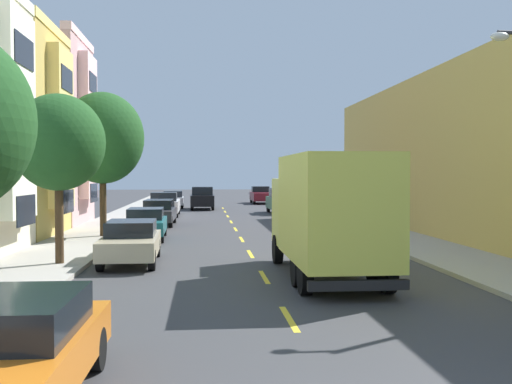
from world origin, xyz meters
TOP-DOWN VIEW (x-y plane):
  - ground_plane at (0.00, 30.00)m, footprint 160.00×160.00m
  - sidewalk_left at (-7.10, 28.00)m, footprint 3.20×120.00m
  - sidewalk_right at (7.10, 28.00)m, footprint 3.20×120.00m
  - lane_centerline_dashes at (0.00, 24.50)m, footprint 0.14×47.20m
  - street_tree_second at (-6.40, 14.37)m, footprint 2.97×2.97m
  - street_tree_third at (-6.40, 22.83)m, footprint 3.81×3.81m
  - delivery_box_truck at (1.80, 11.59)m, footprint 2.42×7.35m
  - parked_pickup_burgundy at (4.21, 55.10)m, footprint 2.00×5.30m
  - parked_sedan_champagne at (-4.21, 15.07)m, footprint 1.91×4.54m
  - parked_pickup_red at (4.31, 26.10)m, footprint 2.01×5.30m
  - parked_suv_forest at (4.30, 39.70)m, footprint 2.06×4.84m
  - parked_sedan_orange at (-4.25, 2.59)m, footprint 1.87×4.53m
  - parked_sedan_teal at (-4.42, 22.47)m, footprint 1.90×4.54m
  - parked_pickup_white at (-4.48, 37.54)m, footprint 2.03×5.31m
  - parked_wagon_silver at (-4.40, 48.08)m, footprint 1.93×4.74m
  - parked_wagon_charcoal at (-4.35, 30.01)m, footprint 1.90×4.73m
  - moving_black_sedan at (-1.80, 45.46)m, footprint 1.95×4.80m

SIDE VIEW (x-z plane):
  - ground_plane at x=0.00m, z-range 0.00..0.00m
  - lane_centerline_dashes at x=0.00m, z-range 0.00..0.01m
  - sidewalk_left at x=-7.10m, z-range 0.00..0.14m
  - sidewalk_right at x=7.10m, z-range 0.00..0.14m
  - parked_sedan_champagne at x=-4.21m, z-range 0.03..1.46m
  - parked_sedan_orange at x=-4.25m, z-range 0.03..1.46m
  - parked_sedan_teal at x=-4.42m, z-range 0.03..1.46m
  - parked_wagon_silver at x=-4.40m, z-range 0.05..1.55m
  - parked_wagon_charcoal at x=-4.35m, z-range 0.05..1.55m
  - parked_pickup_burgundy at x=4.21m, z-range -0.04..1.69m
  - parked_pickup_red at x=4.31m, z-range -0.04..1.69m
  - parked_pickup_white at x=-4.48m, z-range -0.04..1.69m
  - parked_suv_forest at x=4.30m, z-range 0.02..1.95m
  - moving_black_sedan at x=-1.80m, z-range 0.02..1.95m
  - delivery_box_truck at x=1.80m, z-range 0.21..3.75m
  - street_tree_second at x=-6.40m, z-range 1.29..6.75m
  - street_tree_third at x=-6.40m, z-range 1.34..8.01m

